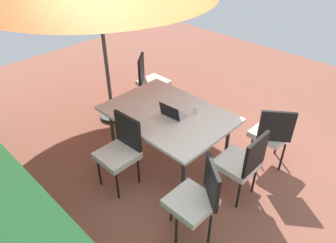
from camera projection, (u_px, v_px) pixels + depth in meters
ground_plane at (168, 154)px, 4.68m from camera, size 10.00×10.00×0.02m
dining_table at (168, 116)px, 4.29m from camera, size 1.72×1.23×0.74m
chair_southeast at (150, 80)px, 5.49m from camera, size 0.58×0.58×0.98m
chair_north at (120, 149)px, 3.90m from camera, size 0.46×0.47×0.98m
chair_northwest at (197, 198)px, 3.25m from camera, size 0.58×0.58×0.98m
chair_southwest at (272, 133)px, 4.19m from camera, size 0.58×0.58×0.98m
chair_west at (242, 162)px, 3.71m from camera, size 0.46×0.46×0.98m
laptop at (173, 114)px, 4.15m from camera, size 0.34×0.27×0.21m
cup at (196, 110)px, 4.22m from camera, size 0.07×0.07×0.11m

